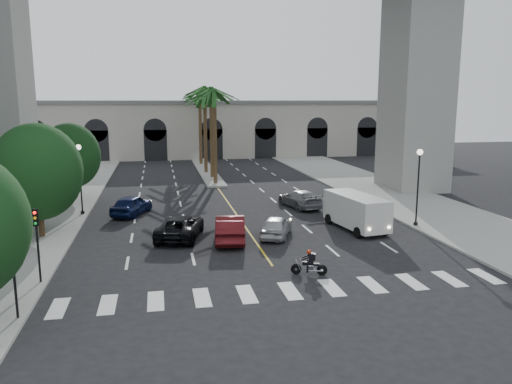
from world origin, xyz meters
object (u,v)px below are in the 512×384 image
object	(u,v)px
lamp_post_right	(418,181)
car_c	(180,227)
traffic_signal_far	(37,233)
motorcycle_rider	(310,263)
lamp_post_left_far	(80,173)
cargo_van	(356,211)
car_b	(230,228)
car_d	(300,199)
traffic_signal_near	(13,260)
car_e	(132,205)
car_a	(276,226)

from	to	relation	value
lamp_post_right	car_c	distance (m)	16.08
traffic_signal_far	motorcycle_rider	bearing A→B (deg)	-4.99
lamp_post_left_far	cargo_van	xyz separation A→B (m)	(18.57, -7.76, -1.92)
motorcycle_rider	lamp_post_left_far	bearing A→B (deg)	147.52
motorcycle_rider	cargo_van	xyz separation A→B (m)	(5.64, 7.86, 0.71)
lamp_post_right	traffic_signal_far	distance (m)	23.62
motorcycle_rider	cargo_van	distance (m)	9.70
traffic_signal_far	car_b	bearing A→B (deg)	29.96
lamp_post_left_far	lamp_post_right	bearing A→B (deg)	-19.33
lamp_post_left_far	car_d	bearing A→B (deg)	-0.87
traffic_signal_near	cargo_van	world-z (taller)	traffic_signal_near
car_c	car_e	bearing A→B (deg)	-51.19
motorcycle_rider	cargo_van	size ratio (longest dim) A/B	0.31
car_c	car_d	world-z (taller)	car_c
car_c	traffic_signal_far	bearing A→B (deg)	59.54
lamp_post_right	motorcycle_rider	world-z (taller)	lamp_post_right
lamp_post_right	cargo_van	size ratio (longest dim) A/B	0.93
car_e	car_a	bearing A→B (deg)	160.57
car_e	cargo_van	xyz separation A→B (m)	(14.96, -7.36, 0.54)
car_b	traffic_signal_near	bearing A→B (deg)	52.34
lamp_post_left_far	car_d	world-z (taller)	lamp_post_left_far
traffic_signal_near	car_e	size ratio (longest dim) A/B	0.81
lamp_post_right	car_a	world-z (taller)	lamp_post_right
car_c	cargo_van	size ratio (longest dim) A/B	0.91
motorcycle_rider	car_d	size ratio (longest dim) A/B	0.36
car_c	car_d	distance (m)	12.33
car_b	car_c	distance (m)	3.24
lamp_post_right	traffic_signal_near	size ratio (longest dim) A/B	1.47
lamp_post_right	car_a	xyz separation A→B (m)	(-9.90, -0.47, -2.54)
traffic_signal_far	traffic_signal_near	bearing A→B (deg)	-90.00
car_b	cargo_van	distance (m)	8.76
lamp_post_right	car_b	xyz separation A→B (m)	(-12.90, -0.85, -2.40)
car_e	motorcycle_rider	bearing A→B (deg)	143.05
car_d	cargo_van	distance (m)	7.73
car_a	car_b	size ratio (longest dim) A/B	0.80
traffic_signal_near	car_e	world-z (taller)	traffic_signal_near
car_d	car_e	size ratio (longest dim) A/B	1.09
motorcycle_rider	traffic_signal_far	bearing A→B (deg)	-167.09
car_b	cargo_van	bearing A→B (deg)	-165.04
lamp_post_left_far	cargo_van	distance (m)	20.22
lamp_post_left_far	motorcycle_rider	size ratio (longest dim) A/B	3.06
car_b	car_a	bearing A→B (deg)	-164.99
traffic_signal_far	car_c	size ratio (longest dim) A/B	0.70
traffic_signal_far	car_a	xyz separation A→B (m)	(12.80, 6.03, -1.83)
motorcycle_rider	car_e	bearing A→B (deg)	139.36
traffic_signal_far	car_a	bearing A→B (deg)	25.22
traffic_signal_near	car_d	size ratio (longest dim) A/B	0.74
traffic_signal_far	car_c	bearing A→B (deg)	45.37
car_d	traffic_signal_near	bearing A→B (deg)	35.32
car_a	car_c	xyz separation A→B (m)	(-5.98, 0.88, 0.04)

